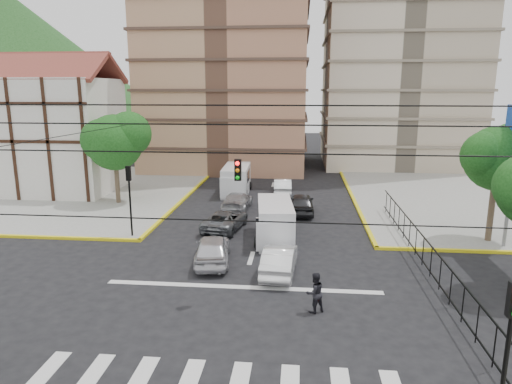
# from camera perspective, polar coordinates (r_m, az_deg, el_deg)

# --- Properties ---
(ground) EXTENTS (160.00, 160.00, 0.00)m
(ground) POSITION_cam_1_polar(r_m,az_deg,el_deg) (20.80, -2.13, -13.17)
(ground) COLOR black
(ground) RESTS_ON ground
(sidewalk_nw) EXTENTS (26.00, 26.00, 0.15)m
(sidewalk_nw) POSITION_cam_1_polar(r_m,az_deg,el_deg) (45.56, -24.24, 0.17)
(sidewalk_nw) COLOR gray
(sidewalk_nw) RESTS_ON ground
(sidewalk_ne) EXTENTS (26.00, 26.00, 0.15)m
(sidewalk_ne) POSITION_cam_1_polar(r_m,az_deg,el_deg) (43.25, 29.21, -0.95)
(sidewalk_ne) COLOR gray
(sidewalk_ne) RESTS_ON ground
(crosswalk_stripes) EXTENTS (12.00, 2.40, 0.01)m
(crosswalk_stripes) POSITION_cam_1_polar(r_m,az_deg,el_deg) (15.69, -5.30, -22.66)
(crosswalk_stripes) COLOR silver
(crosswalk_stripes) RESTS_ON ground
(stop_line) EXTENTS (13.00, 0.40, 0.01)m
(stop_line) POSITION_cam_1_polar(r_m,az_deg,el_deg) (21.88, -1.70, -11.79)
(stop_line) COLOR silver
(stop_line) RESTS_ON ground
(tudor_building) EXTENTS (10.80, 8.05, 12.23)m
(tudor_building) POSITION_cam_1_polar(r_m,az_deg,el_deg) (44.33, -23.72, 6.69)
(tudor_building) COLOR silver
(tudor_building) RESTS_ON ground
(distant_hill) EXTENTS (70.00, 70.00, 28.00)m
(distant_hill) POSITION_cam_1_polar(r_m,az_deg,el_deg) (105.73, -28.31, 13.90)
(distant_hill) COLOR #184416
(distant_hill) RESTS_ON ground
(park_fence) EXTENTS (0.10, 22.50, 1.66)m
(park_fence) POSITION_cam_1_polar(r_m,az_deg,el_deg) (25.58, 19.99, -8.87)
(park_fence) COLOR black
(park_fence) RESTS_ON ground
(tree_park_c) EXTENTS (4.65, 3.80, 7.25)m
(tree_park_c) POSITION_cam_1_polar(r_m,az_deg,el_deg) (30.10, 28.11, 4.07)
(tree_park_c) COLOR #473828
(tree_park_c) RESTS_ON ground
(tree_tudor) EXTENTS (5.39, 4.40, 7.43)m
(tree_tudor) POSITION_cam_1_polar(r_m,az_deg,el_deg) (37.66, -17.14, 6.26)
(tree_tudor) COLOR #473828
(tree_tudor) RESTS_ON ground
(traffic_light_se) EXTENTS (0.28, 0.22, 4.40)m
(traffic_light_se) POSITION_cam_1_polar(r_m,az_deg,el_deg) (13.35, 29.07, -15.53)
(traffic_light_se) COLOR black
(traffic_light_se) RESTS_ON ground
(traffic_light_nw) EXTENTS (0.28, 0.22, 4.40)m
(traffic_light_nw) POSITION_cam_1_polar(r_m,az_deg,el_deg) (28.93, -15.55, 0.34)
(traffic_light_nw) COLOR black
(traffic_light_nw) RESTS_ON ground
(traffic_light_hanging) EXTENTS (18.00, 9.12, 0.92)m
(traffic_light_hanging) POSITION_cam_1_polar(r_m,az_deg,el_deg) (17.00, -3.21, 1.94)
(traffic_light_hanging) COLOR black
(traffic_light_hanging) RESTS_ON ground
(van_right_lane) EXTENTS (2.57, 5.42, 2.36)m
(van_right_lane) POSITION_cam_1_polar(r_m,az_deg,el_deg) (27.75, 2.36, -3.91)
(van_right_lane) COLOR silver
(van_right_lane) RESTS_ON ground
(van_left_lane) EXTENTS (2.35, 5.55, 2.47)m
(van_left_lane) POSITION_cam_1_polar(r_m,az_deg,el_deg) (40.19, -2.53, 1.39)
(van_left_lane) COLOR silver
(van_left_lane) RESTS_ON ground
(car_silver_front_left) EXTENTS (2.37, 4.68, 1.53)m
(car_silver_front_left) POSITION_cam_1_polar(r_m,az_deg,el_deg) (24.61, -5.46, -7.09)
(car_silver_front_left) COLOR silver
(car_silver_front_left) RESTS_ON ground
(car_white_front_right) EXTENTS (1.79, 4.44, 1.43)m
(car_white_front_right) POSITION_cam_1_polar(r_m,az_deg,el_deg) (23.18, 2.96, -8.45)
(car_white_front_right) COLOR white
(car_white_front_right) RESTS_ON ground
(car_grey_mid_left) EXTENTS (2.86, 4.93, 1.29)m
(car_grey_mid_left) POSITION_cam_1_polar(r_m,az_deg,el_deg) (30.29, -3.86, -3.49)
(car_grey_mid_left) COLOR slate
(car_grey_mid_left) RESTS_ON ground
(car_silver_rear_left) EXTENTS (2.14, 4.72, 1.34)m
(car_silver_rear_left) POSITION_cam_1_polar(r_m,az_deg,el_deg) (35.17, -2.38, -1.14)
(car_silver_rear_left) COLOR #ABABB0
(car_silver_rear_left) RESTS_ON ground
(car_darkgrey_mid_right) EXTENTS (1.91, 4.56, 1.54)m
(car_darkgrey_mid_right) POSITION_cam_1_polar(r_m,az_deg,el_deg) (34.21, 5.69, -1.41)
(car_darkgrey_mid_right) COLOR #262729
(car_darkgrey_mid_right) RESTS_ON ground
(car_white_rear_right) EXTENTS (1.71, 4.36, 1.41)m
(car_white_rear_right) POSITION_cam_1_polar(r_m,az_deg,el_deg) (40.31, 3.34, 0.69)
(car_white_rear_right) COLOR white
(car_white_rear_right) RESTS_ON ground
(pedestrian_crosswalk) EXTENTS (1.06, 1.00, 1.73)m
(pedestrian_crosswalk) POSITION_cam_1_polar(r_m,az_deg,el_deg) (19.45, 7.34, -12.36)
(pedestrian_crosswalk) COLOR black
(pedestrian_crosswalk) RESTS_ON ground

